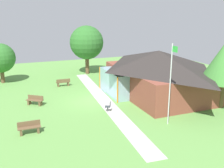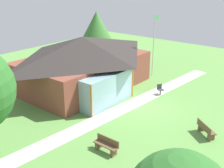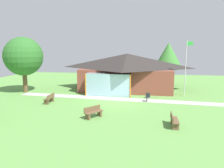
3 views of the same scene
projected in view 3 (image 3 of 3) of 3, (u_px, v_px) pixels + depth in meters
ground_plane at (117, 101)px, 20.85m from camera, size 44.00×44.00×0.00m
pavilion at (126, 71)px, 26.61m from camera, size 11.55×8.59×4.37m
footpath at (119, 99)px, 21.78m from camera, size 21.46×2.85×0.03m
flagpole at (186, 66)px, 22.64m from camera, size 0.64×0.08×5.86m
bench_front_right at (174, 121)px, 14.20m from camera, size 0.45×1.50×0.84m
bench_mid_left at (49, 99)px, 20.25m from camera, size 0.44×1.50×0.84m
bench_front_center at (93, 112)px, 16.01m from camera, size 1.26×1.46×0.84m
patio_chair_lawn_spare at (147, 98)px, 20.66m from camera, size 0.59×0.59×0.86m
tree_west_hedge at (23, 57)px, 24.53m from camera, size 4.34×4.34×6.29m
tree_behind_pavilion_right at (168, 56)px, 28.62m from camera, size 3.83×3.83×5.75m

